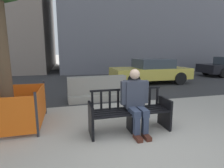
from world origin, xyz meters
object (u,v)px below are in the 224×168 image
Objects in this scene: street_bench at (130,113)px; jersey_barrier_centre at (97,91)px; seated_person at (136,100)px; car_taxi_near at (150,71)px; construction_fence at (8,107)px.

jersey_barrier_centre is (-0.25, 2.53, -0.06)m from street_bench.
street_bench is 0.84× the size of jersey_barrier_centre.
seated_person is 2.63m from jersey_barrier_centre.
car_taxi_near is (2.99, 5.28, -0.05)m from seated_person.
construction_fence is at bearing -142.32° from car_taxi_near.
street_bench is 2.54m from jersey_barrier_centre.
seated_person is 0.65× the size of jersey_barrier_centre.
construction_fence is (-2.28, -1.65, 0.11)m from jersey_barrier_centre.
street_bench is 0.32m from seated_person.
street_bench is 1.29× the size of seated_person.
street_bench is at bearing -19.06° from construction_fence.
street_bench is 6.08m from car_taxi_near.
seated_person is 2.81m from construction_fence.
car_taxi_near is at bearing 37.68° from construction_fence.
construction_fence is 0.35× the size of car_taxi_near.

